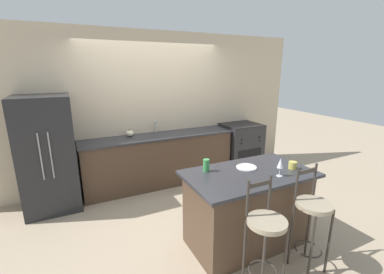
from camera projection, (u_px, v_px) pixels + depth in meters
name	position (u px, v px, depth m)	size (l,w,h in m)	color
ground_plane	(167.00, 190.00, 4.48)	(18.00, 18.00, 0.00)	tan
wall_back	(153.00, 109.00, 4.68)	(6.00, 0.07, 2.70)	beige
back_counter	(160.00, 159.00, 4.66)	(2.69, 0.62, 0.92)	#4C3828
sink_faucet	(155.00, 125.00, 4.66)	(0.02, 0.13, 0.22)	#ADAFB5
kitchen_island	(247.00, 208.00, 3.05)	(1.48, 0.84, 0.91)	#4C3828
refrigerator	(48.00, 154.00, 3.74)	(0.74, 0.75, 1.70)	#232326
oven_range	(240.00, 147.00, 5.35)	(0.76, 0.66, 0.96)	#28282B
bar_stool_near	(265.00, 234.00, 2.31)	(0.35, 0.35, 1.12)	#332D28
bar_stool_far	(312.00, 216.00, 2.59)	(0.35, 0.35, 1.12)	#332D28
dinner_plate	(247.00, 167.00, 3.06)	(0.24, 0.24, 0.02)	white
wine_glass	(280.00, 164.00, 2.79)	(0.07, 0.07, 0.21)	white
coffee_mug	(293.00, 165.00, 3.03)	(0.13, 0.10, 0.09)	#C1B251
tumbler_cup	(206.00, 165.00, 2.94)	(0.07, 0.07, 0.15)	#3D934C
pumpkin_decoration	(130.00, 133.00, 4.43)	(0.14, 0.14, 0.13)	beige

